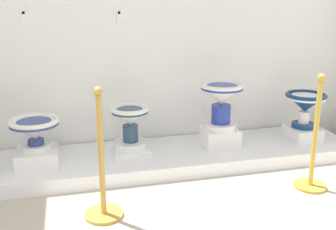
{
  "coord_description": "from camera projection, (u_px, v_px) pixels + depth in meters",
  "views": [
    {
      "loc": [
        1.02,
        -1.2,
        1.5
      ],
      "look_at": [
        1.89,
        2.23,
        0.48
      ],
      "focal_mm": 42.63,
      "sensor_mm": 36.0,
      "label": 1
    }
  ],
  "objects": [
    {
      "name": "info_placard_first",
      "position": [
        28.0,
        18.0,
        3.56
      ],
      "size": [
        0.12,
        0.01,
        0.15
      ],
      "color": "white"
    },
    {
      "name": "info_placard_second",
      "position": [
        123.0,
        16.0,
        3.76
      ],
      "size": [
        0.13,
        0.01,
        0.12
      ],
      "color": "white"
    },
    {
      "name": "stanchion_post_near_right",
      "position": [
        313.0,
        157.0,
        3.25
      ],
      "size": [
        0.27,
        0.27,
        0.96
      ],
      "color": "gold",
      "rests_on": "ground_plane"
    },
    {
      "name": "antique_toilet_slender_white",
      "position": [
        35.0,
        129.0,
        3.39
      ],
      "size": [
        0.42,
        0.42,
        0.28
      ],
      "color": "white",
      "rests_on": "plinth_block_slender_white"
    },
    {
      "name": "stanchion_post_near_left",
      "position": [
        103.0,
        183.0,
        2.81
      ],
      "size": [
        0.28,
        0.28,
        0.95
      ],
      "color": "gold",
      "rests_on": "ground_plane"
    },
    {
      "name": "antique_toilet_pale_glazed",
      "position": [
        221.0,
        98.0,
        3.76
      ],
      "size": [
        0.41,
        0.41,
        0.45
      ],
      "color": "white",
      "rests_on": "plinth_block_pale_glazed"
    },
    {
      "name": "plinth_block_leftmost",
      "position": [
        302.0,
        133.0,
        4.1
      ],
      "size": [
        0.29,
        0.33,
        0.12
      ],
      "primitive_type": "cube",
      "color": "white",
      "rests_on": "display_platform"
    },
    {
      "name": "display_platform",
      "position": [
        179.0,
        156.0,
        3.82
      ],
      "size": [
        3.48,
        0.82,
        0.12
      ],
      "primitive_type": "cube",
      "color": "white",
      "rests_on": "ground_plane"
    },
    {
      "name": "plinth_block_broad_patterned",
      "position": [
        131.0,
        150.0,
        3.72
      ],
      "size": [
        0.33,
        0.32,
        0.05
      ],
      "primitive_type": "cube",
      "color": "white",
      "rests_on": "display_platform"
    },
    {
      "name": "wall_back",
      "position": [
        167.0,
        4.0,
        3.86
      ],
      "size": [
        4.21,
        0.06,
        2.92
      ],
      "primitive_type": "cube",
      "color": "white",
      "rests_on": "ground_plane"
    },
    {
      "name": "antique_toilet_leftmost",
      "position": [
        305.0,
        103.0,
        4.02
      ],
      "size": [
        0.41,
        0.41,
        0.36
      ],
      "color": "navy",
      "rests_on": "plinth_block_leftmost"
    },
    {
      "name": "plinth_block_pale_glazed",
      "position": [
        220.0,
        138.0,
        3.87
      ],
      "size": [
        0.34,
        0.28,
        0.18
      ],
      "primitive_type": "cube",
      "color": "white",
      "rests_on": "display_platform"
    },
    {
      "name": "plinth_block_slender_white",
      "position": [
        37.0,
        157.0,
        3.46
      ],
      "size": [
        0.35,
        0.35,
        0.13
      ],
      "primitive_type": "cube",
      "color": "white",
      "rests_on": "display_platform"
    },
    {
      "name": "antique_toilet_broad_patterned",
      "position": [
        130.0,
        122.0,
        3.64
      ],
      "size": [
        0.35,
        0.35,
        0.4
      ],
      "color": "white",
      "rests_on": "plinth_block_broad_patterned"
    }
  ]
}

